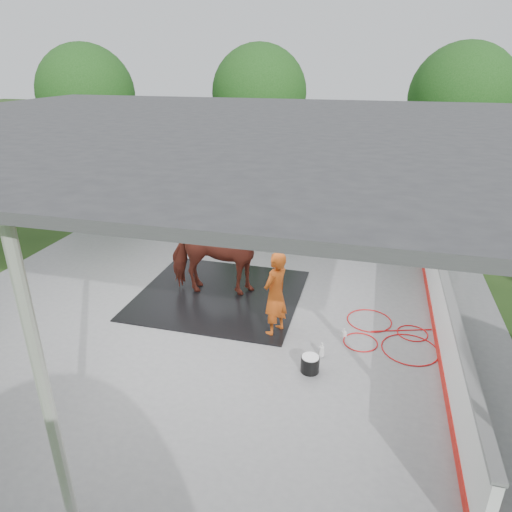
% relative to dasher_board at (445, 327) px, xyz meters
% --- Properties ---
extents(ground, '(100.00, 100.00, 0.00)m').
position_rel_dasher_board_xyz_m(ground, '(-4.60, 0.00, -0.59)').
color(ground, '#1E3814').
extents(concrete_slab, '(12.00, 10.00, 0.05)m').
position_rel_dasher_board_xyz_m(concrete_slab, '(-4.60, 0.00, -0.57)').
color(concrete_slab, slate).
rests_on(concrete_slab, ground).
extents(pavilion_structure, '(12.60, 10.60, 4.05)m').
position_rel_dasher_board_xyz_m(pavilion_structure, '(-4.60, -0.00, 3.37)').
color(pavilion_structure, beige).
rests_on(pavilion_structure, ground).
extents(dasher_board, '(0.16, 8.00, 1.15)m').
position_rel_dasher_board_xyz_m(dasher_board, '(0.00, 0.00, 0.00)').
color(dasher_board, red).
rests_on(dasher_board, concrete_slab).
extents(tree_belt, '(28.00, 28.00, 5.80)m').
position_rel_dasher_board_xyz_m(tree_belt, '(-4.30, 0.90, 3.20)').
color(tree_belt, '#382314').
rests_on(tree_belt, ground).
extents(rubber_mat, '(3.66, 3.43, 0.03)m').
position_rel_dasher_board_xyz_m(rubber_mat, '(-4.74, 1.09, -0.53)').
color(rubber_mat, black).
rests_on(rubber_mat, concrete_slab).
extents(horse, '(2.42, 1.36, 1.94)m').
position_rel_dasher_board_xyz_m(horse, '(-4.74, 1.09, 0.45)').
color(horse, maroon).
rests_on(horse, rubber_mat).
extents(handler, '(0.64, 0.75, 1.73)m').
position_rel_dasher_board_xyz_m(handler, '(-3.15, -0.14, 0.32)').
color(handler, '#AE4512').
rests_on(handler, concrete_slab).
extents(wash_bucket, '(0.33, 0.33, 0.30)m').
position_rel_dasher_board_xyz_m(wash_bucket, '(-2.28, -1.21, -0.39)').
color(wash_bucket, black).
rests_on(wash_bucket, concrete_slab).
extents(soap_bottle_a, '(0.15, 0.15, 0.29)m').
position_rel_dasher_board_xyz_m(soap_bottle_a, '(-2.14, -0.71, -0.40)').
color(soap_bottle_a, silver).
rests_on(soap_bottle_a, concrete_slab).
extents(soap_bottle_b, '(0.12, 0.12, 0.19)m').
position_rel_dasher_board_xyz_m(soap_bottle_b, '(-1.80, 0.04, -0.45)').
color(soap_bottle_b, '#338CD8').
rests_on(soap_bottle_b, concrete_slab).
extents(hose_coil, '(1.77, 1.86, 0.02)m').
position_rel_dasher_board_xyz_m(hose_coil, '(-0.92, 0.26, -0.53)').
color(hose_coil, red).
rests_on(hose_coil, concrete_slab).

